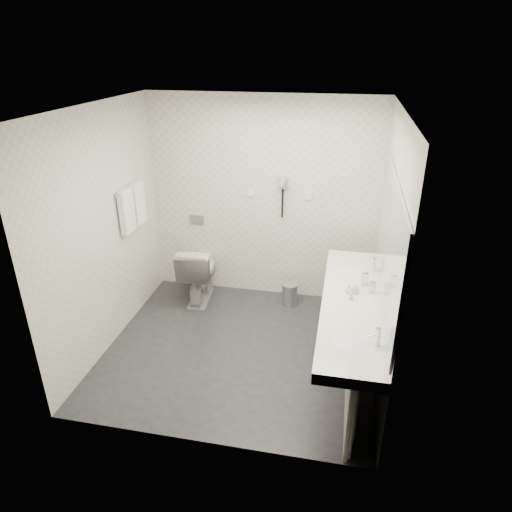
# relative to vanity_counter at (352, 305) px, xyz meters

# --- Properties ---
(floor) EXTENTS (2.80, 2.80, 0.00)m
(floor) POSITION_rel_vanity_counter_xyz_m (-1.12, 0.20, -0.80)
(floor) COLOR #242429
(floor) RESTS_ON ground
(ceiling) EXTENTS (2.80, 2.80, 0.00)m
(ceiling) POSITION_rel_vanity_counter_xyz_m (-1.12, 0.20, 1.70)
(ceiling) COLOR silver
(ceiling) RESTS_ON wall_back
(wall_back) EXTENTS (2.80, 0.00, 2.80)m
(wall_back) POSITION_rel_vanity_counter_xyz_m (-1.12, 1.50, 0.45)
(wall_back) COLOR silver
(wall_back) RESTS_ON floor
(wall_front) EXTENTS (2.80, 0.00, 2.80)m
(wall_front) POSITION_rel_vanity_counter_xyz_m (-1.12, -1.10, 0.45)
(wall_front) COLOR silver
(wall_front) RESTS_ON floor
(wall_left) EXTENTS (0.00, 2.60, 2.60)m
(wall_left) POSITION_rel_vanity_counter_xyz_m (-2.52, 0.20, 0.45)
(wall_left) COLOR silver
(wall_left) RESTS_ON floor
(wall_right) EXTENTS (0.00, 2.60, 2.60)m
(wall_right) POSITION_rel_vanity_counter_xyz_m (0.27, 0.20, 0.45)
(wall_right) COLOR silver
(wall_right) RESTS_ON floor
(vanity_counter) EXTENTS (0.55, 2.20, 0.10)m
(vanity_counter) POSITION_rel_vanity_counter_xyz_m (0.00, 0.00, 0.00)
(vanity_counter) COLOR white
(vanity_counter) RESTS_ON floor
(vanity_panel) EXTENTS (0.03, 2.15, 0.75)m
(vanity_panel) POSITION_rel_vanity_counter_xyz_m (0.02, 0.00, -0.42)
(vanity_panel) COLOR gray
(vanity_panel) RESTS_ON floor
(vanity_post_near) EXTENTS (0.06, 0.06, 0.75)m
(vanity_post_near) POSITION_rel_vanity_counter_xyz_m (0.05, -1.04, -0.42)
(vanity_post_near) COLOR silver
(vanity_post_near) RESTS_ON floor
(vanity_post_far) EXTENTS (0.06, 0.06, 0.75)m
(vanity_post_far) POSITION_rel_vanity_counter_xyz_m (0.05, 1.04, -0.42)
(vanity_post_far) COLOR silver
(vanity_post_far) RESTS_ON floor
(mirror) EXTENTS (0.02, 2.20, 1.05)m
(mirror) POSITION_rel_vanity_counter_xyz_m (0.26, 0.00, 0.65)
(mirror) COLOR #B2BCC6
(mirror) RESTS_ON wall_right
(basin_near) EXTENTS (0.40, 0.31, 0.05)m
(basin_near) POSITION_rel_vanity_counter_xyz_m (0.00, -0.65, 0.04)
(basin_near) COLOR white
(basin_near) RESTS_ON vanity_counter
(basin_far) EXTENTS (0.40, 0.31, 0.05)m
(basin_far) POSITION_rel_vanity_counter_xyz_m (0.00, 0.65, 0.04)
(basin_far) COLOR white
(basin_far) RESTS_ON vanity_counter
(faucet_near) EXTENTS (0.04, 0.04, 0.15)m
(faucet_near) POSITION_rel_vanity_counter_xyz_m (0.19, -0.65, 0.12)
(faucet_near) COLOR silver
(faucet_near) RESTS_ON vanity_counter
(faucet_far) EXTENTS (0.04, 0.04, 0.15)m
(faucet_far) POSITION_rel_vanity_counter_xyz_m (0.19, 0.65, 0.12)
(faucet_far) COLOR silver
(faucet_far) RESTS_ON vanity_counter
(soap_bottle_a) EXTENTS (0.06, 0.06, 0.10)m
(soap_bottle_a) POSITION_rel_vanity_counter_xyz_m (0.02, 0.14, 0.10)
(soap_bottle_a) COLOR beige
(soap_bottle_a) RESTS_ON vanity_counter
(soap_bottle_b) EXTENTS (0.09, 0.09, 0.08)m
(soap_bottle_b) POSITION_rel_vanity_counter_xyz_m (-0.04, 0.14, 0.09)
(soap_bottle_b) COLOR beige
(soap_bottle_b) RESTS_ON vanity_counter
(soap_bottle_c) EXTENTS (0.05, 0.05, 0.10)m
(soap_bottle_c) POSITION_rel_vanity_counter_xyz_m (-0.02, 0.02, 0.10)
(soap_bottle_c) COLOR beige
(soap_bottle_c) RESTS_ON vanity_counter
(glass_left) EXTENTS (0.07, 0.07, 0.11)m
(glass_left) POSITION_rel_vanity_counter_xyz_m (0.18, 0.19, 0.10)
(glass_left) COLOR silver
(glass_left) RESTS_ON vanity_counter
(glass_right) EXTENTS (0.07, 0.07, 0.12)m
(glass_right) POSITION_rel_vanity_counter_xyz_m (0.11, 0.33, 0.11)
(glass_right) COLOR silver
(glass_right) RESTS_ON vanity_counter
(toilet) EXTENTS (0.48, 0.78, 0.75)m
(toilet) POSITION_rel_vanity_counter_xyz_m (-1.87, 1.15, -0.42)
(toilet) COLOR white
(toilet) RESTS_ON floor
(flush_plate) EXTENTS (0.18, 0.02, 0.12)m
(flush_plate) POSITION_rel_vanity_counter_xyz_m (-1.98, 1.49, 0.15)
(flush_plate) COLOR #B2B5BA
(flush_plate) RESTS_ON wall_back
(pedal_bin) EXTENTS (0.25, 0.25, 0.27)m
(pedal_bin) POSITION_rel_vanity_counter_xyz_m (-0.72, 1.23, -0.67)
(pedal_bin) COLOR #B2B5BA
(pedal_bin) RESTS_ON floor
(bin_lid) EXTENTS (0.19, 0.19, 0.02)m
(bin_lid) POSITION_rel_vanity_counter_xyz_m (-0.72, 1.23, -0.52)
(bin_lid) COLOR #B2B5BA
(bin_lid) RESTS_ON pedal_bin
(towel_rail) EXTENTS (0.02, 0.62, 0.02)m
(towel_rail) POSITION_rel_vanity_counter_xyz_m (-2.47, 0.75, 0.75)
(towel_rail) COLOR silver
(towel_rail) RESTS_ON wall_left
(towel_near) EXTENTS (0.07, 0.24, 0.48)m
(towel_near) POSITION_rel_vanity_counter_xyz_m (-2.46, 0.61, 0.53)
(towel_near) COLOR white
(towel_near) RESTS_ON towel_rail
(towel_far) EXTENTS (0.07, 0.24, 0.48)m
(towel_far) POSITION_rel_vanity_counter_xyz_m (-2.46, 0.89, 0.53)
(towel_far) COLOR white
(towel_far) RESTS_ON towel_rail
(dryer_cradle) EXTENTS (0.10, 0.04, 0.14)m
(dryer_cradle) POSITION_rel_vanity_counter_xyz_m (-0.88, 1.47, 0.70)
(dryer_cradle) COLOR gray
(dryer_cradle) RESTS_ON wall_back
(dryer_barrel) EXTENTS (0.08, 0.14, 0.08)m
(dryer_barrel) POSITION_rel_vanity_counter_xyz_m (-0.88, 1.40, 0.73)
(dryer_barrel) COLOR gray
(dryer_barrel) RESTS_ON dryer_cradle
(dryer_cord) EXTENTS (0.02, 0.02, 0.35)m
(dryer_cord) POSITION_rel_vanity_counter_xyz_m (-0.88, 1.46, 0.45)
(dryer_cord) COLOR black
(dryer_cord) RESTS_ON dryer_cradle
(switch_plate_a) EXTENTS (0.09, 0.02, 0.09)m
(switch_plate_a) POSITION_rel_vanity_counter_xyz_m (-1.27, 1.49, 0.55)
(switch_plate_a) COLOR white
(switch_plate_a) RESTS_ON wall_back
(switch_plate_b) EXTENTS (0.09, 0.02, 0.09)m
(switch_plate_b) POSITION_rel_vanity_counter_xyz_m (-0.57, 1.49, 0.55)
(switch_plate_b) COLOR white
(switch_plate_b) RESTS_ON wall_back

